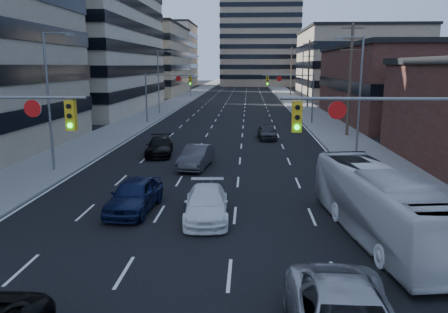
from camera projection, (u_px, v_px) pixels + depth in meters
road_surface at (241, 88)px, 135.99m from camera, size 18.00×300.00×0.02m
sidewalk_left at (204, 88)px, 136.60m from camera, size 5.00×300.00×0.15m
sidewalk_right at (278, 88)px, 135.35m from camera, size 5.00×300.00×0.15m
office_left_mid at (56, 18)px, 66.18m from camera, size 26.00×34.00×28.00m
office_left_far at (141, 61)px, 106.34m from camera, size 20.00×30.00×16.00m
storefront_right_mid at (418, 85)px, 55.58m from camera, size 20.00×30.00×9.00m
office_right_far at (356, 65)px, 92.15m from camera, size 22.00×28.00×14.00m
apartment_tower at (260, 0)px, 149.26m from camera, size 26.00×26.00×58.00m
bg_block_left at (158, 56)px, 145.23m from camera, size 24.00×24.00×20.00m
bg_block_right at (346, 68)px, 133.02m from camera, size 22.00×22.00×12.00m
signal_near_right at (391, 141)px, 15.47m from camera, size 6.59×0.33×6.00m
signal_far_left at (165, 88)px, 52.45m from camera, size 6.09×0.33×6.00m
signal_far_right at (293, 88)px, 51.62m from camera, size 6.09×0.33×6.00m
utility_pole_block at (350, 78)px, 42.28m from camera, size 2.20×0.28×11.00m
utility_pole_midblock at (309, 73)px, 71.60m from camera, size 2.20×0.28×11.00m
utility_pole_distant at (291, 70)px, 100.91m from camera, size 2.20×0.28×11.00m
streetlight_left_near at (50, 95)px, 28.02m from camera, size 2.03×0.22×9.00m
streetlight_left_mid at (159, 79)px, 62.22m from camera, size 2.03×0.22×9.00m
streetlight_left_far at (191, 74)px, 96.42m from camera, size 2.03×0.22×9.00m
streetlight_right_near at (358, 92)px, 31.78m from camera, size 2.03×0.22×9.00m
streetlight_right_far at (301, 78)px, 65.98m from camera, size 2.03×0.22×9.00m
white_van at (206, 204)px, 20.07m from camera, size 2.31×4.96×1.40m
transit_bus at (380, 204)px, 17.67m from camera, size 3.74×10.46×2.85m
sedan_blue at (134, 195)px, 21.08m from camera, size 2.24×4.86×1.61m
sedan_grey_center at (196, 157)px, 30.00m from camera, size 2.23×4.84×1.54m
sedan_black_far at (159, 146)px, 34.22m from camera, size 2.52×5.02×1.40m
sedan_grey_right at (267, 132)px, 41.66m from camera, size 1.86×4.09×1.36m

